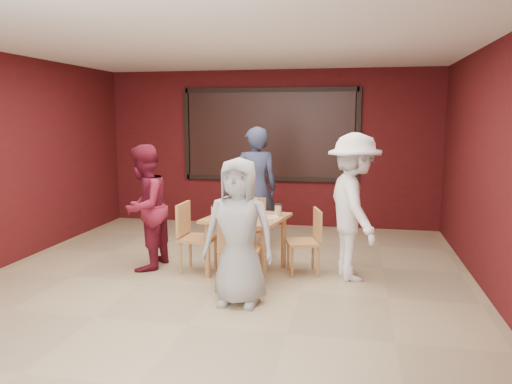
% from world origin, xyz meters
% --- Properties ---
extents(floor, '(7.00, 7.00, 0.00)m').
position_xyz_m(floor, '(0.00, 0.00, 0.00)').
color(floor, tan).
rests_on(floor, ground).
extents(window_blinds, '(3.00, 0.02, 1.50)m').
position_xyz_m(window_blinds, '(0.00, 3.45, 1.65)').
color(window_blinds, black).
extents(dining_table, '(1.08, 1.08, 0.88)m').
position_xyz_m(dining_table, '(0.20, 0.59, 0.64)').
color(dining_table, '#B17348').
rests_on(dining_table, floor).
extents(chair_front, '(0.45, 0.45, 0.90)m').
position_xyz_m(chair_front, '(0.27, -0.11, 0.51)').
color(chair_front, tan).
rests_on(chair_front, floor).
extents(chair_back, '(0.48, 0.48, 0.82)m').
position_xyz_m(chair_back, '(0.12, 1.38, 0.46)').
color(chair_back, tan).
rests_on(chair_back, floor).
extents(chair_left, '(0.44, 0.44, 0.89)m').
position_xyz_m(chair_left, '(-0.48, 0.50, 0.50)').
color(chair_left, tan).
rests_on(chair_left, floor).
extents(chair_right, '(0.49, 0.49, 0.83)m').
position_xyz_m(chair_right, '(0.98, 0.69, 0.47)').
color(chair_right, tan).
rests_on(chair_right, floor).
extents(diner_front, '(0.78, 0.53, 1.56)m').
position_xyz_m(diner_front, '(0.35, -0.47, 0.78)').
color(diner_front, '#A6A6A6').
rests_on(diner_front, floor).
extents(diner_back, '(0.78, 0.64, 1.83)m').
position_xyz_m(diner_back, '(0.08, 1.78, 0.91)').
color(diner_back, '#303856').
rests_on(diner_back, floor).
extents(diner_left, '(0.65, 0.81, 1.62)m').
position_xyz_m(diner_left, '(-1.13, 0.51, 0.81)').
color(diner_left, maroon).
rests_on(diner_left, floor).
extents(diner_right, '(0.99, 1.30, 1.78)m').
position_xyz_m(diner_right, '(1.53, 0.62, 0.89)').
color(diner_right, white).
rests_on(diner_right, floor).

